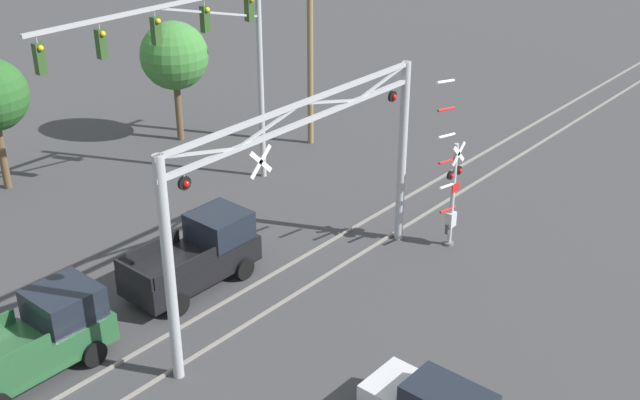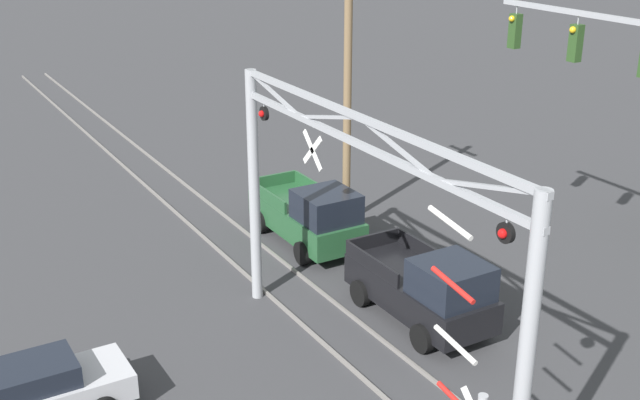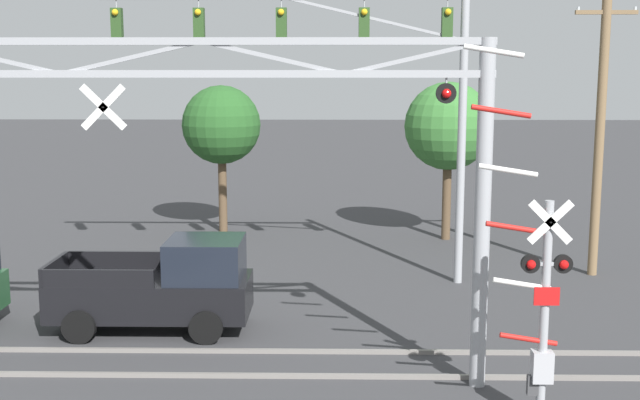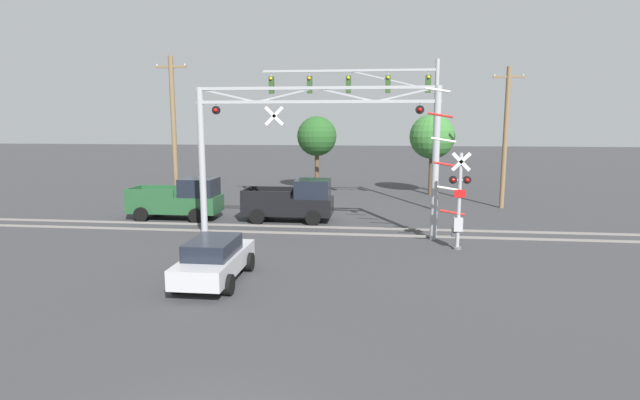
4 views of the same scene
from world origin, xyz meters
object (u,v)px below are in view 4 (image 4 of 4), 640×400
background_tree_beyond_span (317,137)px  utility_pole_right (505,136)px  pickup_truck_lead (294,201)px  pickup_truck_following (181,200)px  crossing_gantry (315,144)px  utility_pole_left (174,133)px  crossing_signal_mast (456,197)px  sedan_waiting (215,259)px  traffic_signal_span (387,104)px  background_tree_far_left_verge (432,137)px

background_tree_beyond_span → utility_pole_right: bearing=-27.8°
pickup_truck_lead → pickup_truck_following: 6.17m
crossing_gantry → utility_pole_left: bearing=149.0°
crossing_signal_mast → sedan_waiting: (-8.53, -5.24, -1.41)m
background_tree_beyond_span → utility_pole_left: bearing=-125.8°
utility_pole_left → utility_pole_right: size_ratio=1.05×
crossing_gantry → utility_pole_right: utility_pole_right is taller
traffic_signal_span → sedan_waiting: (-5.82, -14.72, -5.48)m
background_tree_far_left_verge → pickup_truck_lead: bearing=-127.9°
sedan_waiting → background_tree_beyond_span: bearing=88.1°
crossing_signal_mast → traffic_signal_span: size_ratio=0.64×
crossing_gantry → traffic_signal_span: (3.32, 7.77, 1.98)m
background_tree_beyond_span → sedan_waiting: bearing=-91.9°
crossing_gantry → background_tree_beyond_span: 15.26m
pickup_truck_lead → pickup_truck_following: size_ratio=0.97×
traffic_signal_span → background_tree_far_left_verge: bearing=61.5°
crossing_signal_mast → background_tree_far_left_verge: (0.59, 15.55, 1.97)m
crossing_gantry → background_tree_far_left_verge: crossing_gantry is taller
pickup_truck_lead → utility_pole_right: utility_pole_right is taller
crossing_gantry → crossing_signal_mast: crossing_gantry is taller
crossing_gantry → crossing_signal_mast: 6.60m
traffic_signal_span → background_tree_beyond_span: traffic_signal_span is taller
pickup_truck_following → traffic_signal_span: bearing=22.5°
utility_pole_right → pickup_truck_following: bearing=-163.0°
crossing_signal_mast → background_tree_beyond_span: 18.69m
crossing_signal_mast → background_tree_beyond_span: crossing_signal_mast is taller
pickup_truck_lead → utility_pole_left: size_ratio=0.53×
utility_pole_left → background_tree_far_left_verge: (15.48, 8.51, -0.44)m
traffic_signal_span → pickup_truck_lead: traffic_signal_span is taller
pickup_truck_following → utility_pole_left: 4.27m
traffic_signal_span → pickup_truck_lead: 8.41m
background_tree_far_left_verge → pickup_truck_following: bearing=-143.5°
crossing_gantry → utility_pole_right: bearing=40.2°
pickup_truck_lead → background_tree_beyond_span: (-0.21, 11.85, 3.03)m
traffic_signal_span → utility_pole_left: (-12.18, -2.44, -1.66)m
pickup_truck_lead → background_tree_far_left_verge: 13.70m
pickup_truck_following → sedan_waiting: bearing=-62.7°
pickup_truck_following → background_tree_beyond_span: size_ratio=0.87×
crossing_gantry → background_tree_far_left_verge: bearing=64.5°
pickup_truck_following → background_tree_far_left_verge: size_ratio=0.84×
crossing_signal_mast → utility_pole_right: utility_pole_right is taller
utility_pole_left → background_tree_beyond_span: utility_pole_left is taller
pickup_truck_following → background_tree_far_left_verge: background_tree_far_left_verge is taller
pickup_truck_lead → background_tree_beyond_span: 12.24m
crossing_gantry → sedan_waiting: (-2.50, -6.95, -3.50)m
sedan_waiting → background_tree_far_left_verge: background_tree_far_left_verge is taller
sedan_waiting → background_tree_beyond_span: (0.72, 22.11, 3.32)m
utility_pole_right → pickup_truck_lead: bearing=-155.5°
traffic_signal_span → crossing_signal_mast: bearing=-74.1°
traffic_signal_span → pickup_truck_following: (-11.07, -4.57, -5.18)m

